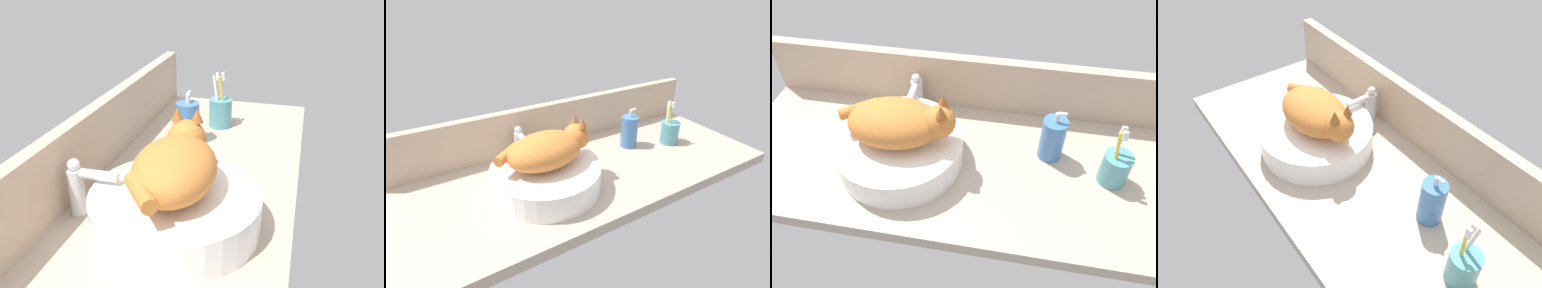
{
  "view_description": "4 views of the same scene",
  "coord_description": "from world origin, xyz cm",
  "views": [
    {
      "loc": [
        -89.74,
        -25.68,
        54.23
      ],
      "look_at": [
        1.94,
        -0.85,
        10.69
      ],
      "focal_mm": 40.0,
      "sensor_mm": 36.0,
      "label": 1
    },
    {
      "loc": [
        -50.51,
        -77.96,
        60.05
      ],
      "look_at": [
        -2.59,
        2.41,
        9.94
      ],
      "focal_mm": 28.0,
      "sensor_mm": 36.0,
      "label": 2
    },
    {
      "loc": [
        13.19,
        -70.79,
        80.13
      ],
      "look_at": [
        0.59,
        -0.83,
        7.53
      ],
      "focal_mm": 35.0,
      "sensor_mm": 36.0,
      "label": 3
    },
    {
      "loc": [
        61.73,
        -46.63,
        82.86
      ],
      "look_at": [
        -2.23,
        -0.47,
        10.86
      ],
      "focal_mm": 35.0,
      "sensor_mm": 36.0,
      "label": 4
    }
  ],
  "objects": [
    {
      "name": "cat",
      "position": [
        -16.27,
        -2.33,
        14.23
      ],
      "size": [
        32.42,
        18.73,
        14.0
      ],
      "color": "#CC7533",
      "rests_on": "sink_basin"
    },
    {
      "name": "toothbrush_cup",
      "position": [
        41.09,
        0.07,
        4.99
      ],
      "size": [
        7.5,
        7.5,
        18.71
      ],
      "color": "teal",
      "rests_on": "ground_plane"
    },
    {
      "name": "soap_dispenser",
      "position": [
        24.36,
        6.51,
        6.61
      ],
      "size": [
        6.78,
        6.78,
        16.35
      ],
      "color": "#3F72B2",
      "rests_on": "ground_plane"
    },
    {
      "name": "sink_basin",
      "position": [
        -17.63,
        -2.51,
        4.24
      ],
      "size": [
        35.82,
        35.82,
        8.47
      ],
      "primitive_type": "cylinder",
      "color": "white",
      "rests_on": "ground_plane"
    },
    {
      "name": "ground_plane",
      "position": [
        0.0,
        0.0,
        -2.0
      ],
      "size": [
        135.29,
        53.79,
        4.0
      ],
      "primitive_type": "cube",
      "color": "#B2A08E"
    },
    {
      "name": "faucet",
      "position": [
        -18.14,
        18.77,
        7.3
      ],
      "size": [
        3.6,
        11.82,
        13.6
      ],
      "color": "silver",
      "rests_on": "ground_plane"
    },
    {
      "name": "backsplash_panel",
      "position": [
        0.0,
        25.1,
        8.93
      ],
      "size": [
        135.29,
        3.6,
        17.86
      ],
      "primitive_type": "cube",
      "color": "tan",
      "rests_on": "ground_plane"
    }
  ]
}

